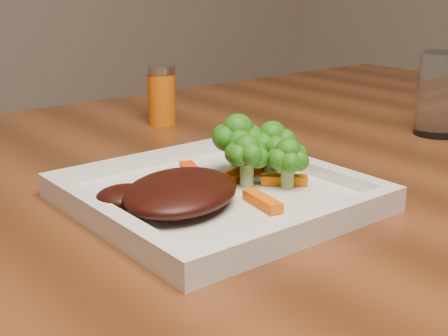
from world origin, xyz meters
TOP-DOWN VIEW (x-y plane):
  - plate at (-0.25, -0.14)m, footprint 0.27×0.27m
  - steak at (-0.30, -0.14)m, footprint 0.17×0.16m
  - broccoli_0 at (-0.20, -0.10)m, footprint 0.07×0.07m
  - broccoli_1 at (-0.17, -0.13)m, footprint 0.07×0.07m
  - broccoli_2 at (-0.18, -0.17)m, footprint 0.06×0.06m
  - broccoli_3 at (-0.21, -0.14)m, footprint 0.07×0.07m
  - carrot_2 at (-0.24, -0.19)m, footprint 0.02×0.05m
  - carrot_3 at (-0.15, -0.08)m, footprint 0.06×0.03m
  - carrot_4 at (-0.24, -0.08)m, footprint 0.03×0.06m
  - carrot_5 at (-0.18, -0.16)m, footprint 0.05×0.04m
  - carrot_6 at (-0.20, -0.12)m, footprint 0.07×0.03m
  - spice_shaker at (-0.10, 0.19)m, footprint 0.05×0.05m
  - drinking_glass at (0.18, -0.11)m, footprint 0.07×0.07m

SIDE VIEW (x-z plane):
  - plate at x=-0.25m, z-range 0.75..0.76m
  - carrot_2 at x=-0.24m, z-range 0.76..0.77m
  - carrot_3 at x=-0.15m, z-range 0.76..0.77m
  - carrot_4 at x=-0.24m, z-range 0.76..0.77m
  - carrot_5 at x=-0.18m, z-range 0.76..0.77m
  - carrot_6 at x=-0.20m, z-range 0.76..0.77m
  - steak at x=-0.30m, z-range 0.76..0.79m
  - broccoli_2 at x=-0.18m, z-range 0.76..0.82m
  - broccoli_3 at x=-0.21m, z-range 0.76..0.82m
  - broccoli_1 at x=-0.17m, z-range 0.76..0.83m
  - spice_shaker at x=-0.10m, z-range 0.75..0.84m
  - broccoli_0 at x=-0.20m, z-range 0.76..0.83m
  - drinking_glass at x=0.18m, z-range 0.75..0.87m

